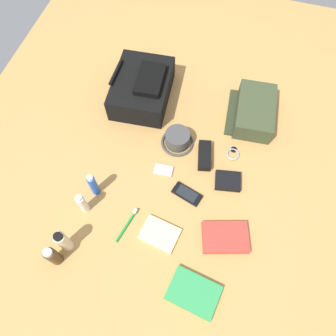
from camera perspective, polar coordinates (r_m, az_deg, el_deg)
ground_plane at (r=1.48m, az=0.00°, el=-0.90°), size 2.64×2.02×0.02m
backpack at (r=1.65m, az=-4.51°, el=13.77°), size 0.37×0.29×0.16m
toiletry_pouch at (r=1.63m, az=14.77°, el=9.56°), size 0.30×0.23×0.10m
bucket_hat at (r=1.51m, az=1.57°, el=5.06°), size 0.15×0.15×0.08m
cologne_bottle at (r=1.36m, az=-19.43°, el=-14.30°), size 0.04×0.04×0.13m
lotion_bottle at (r=1.35m, az=-17.79°, el=-12.09°), size 0.05×0.05×0.15m
toothpaste_tube at (r=1.38m, az=-14.70°, el=-6.02°), size 0.03×0.03×0.14m
deodorant_spray at (r=1.40m, az=-12.91°, el=-2.91°), size 0.03×0.03×0.15m
paperback_novel at (r=1.32m, az=4.49°, el=-20.89°), size 0.16×0.21×0.02m
travel_guidebook at (r=1.37m, az=9.95°, el=-11.83°), size 0.18×0.21×0.03m
cell_phone at (r=1.42m, az=3.34°, el=-4.54°), size 0.09×0.14×0.01m
media_player at (r=1.47m, az=-0.80°, el=-0.36°), size 0.06×0.09×0.01m
wristwatch at (r=1.53m, az=11.24°, el=2.48°), size 0.07×0.06×0.01m
toothbrush at (r=1.38m, az=-6.95°, el=-9.49°), size 0.16×0.05×0.02m
wallet at (r=1.46m, az=10.39°, el=-2.24°), size 0.11×0.12×0.02m
notepad at (r=1.36m, az=-1.46°, el=-11.43°), size 0.13×0.17×0.02m
sunglasses_case at (r=1.49m, az=6.39°, el=2.18°), size 0.15×0.08×0.04m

